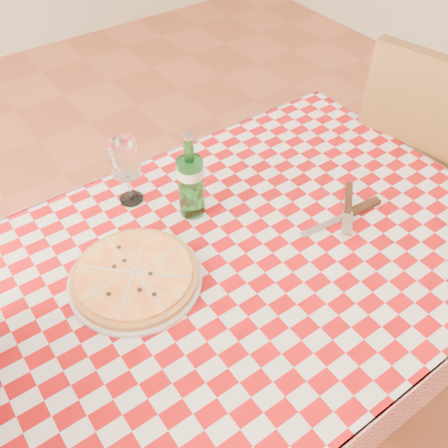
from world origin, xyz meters
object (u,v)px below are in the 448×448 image
Objects in this scene: pizza_plate at (135,275)px; water_bottle at (190,175)px; dining_table at (245,280)px; chair_near at (431,175)px; wine_glass at (127,172)px.

water_bottle is (0.23, 0.12, 0.10)m from pizza_plate.
dining_table is 0.81m from chair_near.
chair_near is 1.01m from wine_glass.
water_bottle is (-0.83, 0.16, 0.29)m from chair_near.
dining_table is 4.02× the size of pizza_plate.
chair_near is (0.80, 0.04, -0.07)m from dining_table.
chair_near is 1.07m from pizza_plate.
wine_glass is at bearing 63.76° from pizza_plate.
water_bottle reaches higher than pizza_plate.
pizza_plate reaches higher than dining_table.
chair_near is 0.89m from water_bottle.
chair_near is 4.34× the size of water_bottle.
wine_glass is (0.12, 0.25, 0.07)m from pizza_plate.
dining_table is 1.17× the size of chair_near.
water_bottle reaches higher than dining_table.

